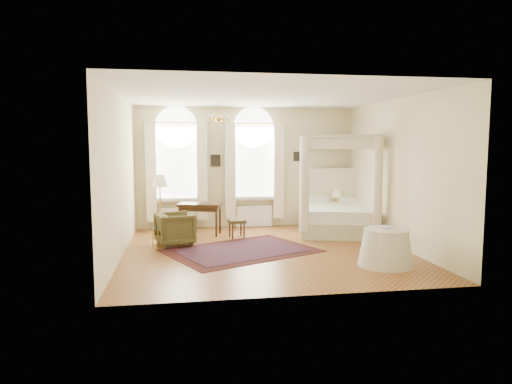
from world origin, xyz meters
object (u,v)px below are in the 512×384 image
(coffee_table, at_px, (167,229))
(floor_lamp, at_px, (160,184))
(side_table, at_px, (386,248))
(nightstand, at_px, (332,215))
(writing_desk, at_px, (200,208))
(canopy_bed, at_px, (336,210))
(armchair, at_px, (175,229))
(stool, at_px, (237,223))

(coffee_table, height_order, floor_lamp, floor_lamp)
(coffee_table, relative_size, side_table, 0.70)
(nightstand, xyz_separation_m, side_table, (-0.37, -4.27, 0.03))
(writing_desk, bearing_deg, canopy_bed, -3.95)
(armchair, distance_m, floor_lamp, 1.36)
(writing_desk, xyz_separation_m, side_table, (3.35, -3.57, -0.34))
(floor_lamp, bearing_deg, nightstand, 11.15)
(armchair, relative_size, coffee_table, 1.13)
(armchair, height_order, floor_lamp, floor_lamp)
(floor_lamp, bearing_deg, armchair, -67.79)
(side_table, bearing_deg, coffee_table, 150.11)
(stool, xyz_separation_m, side_table, (2.47, -3.07, -0.02))
(coffee_table, height_order, side_table, side_table)
(canopy_bed, relative_size, stool, 6.08)
(stool, bearing_deg, side_table, -51.20)
(writing_desk, height_order, floor_lamp, floor_lamp)
(canopy_bed, relative_size, armchair, 3.32)
(nightstand, bearing_deg, side_table, -94.99)
(side_table, bearing_deg, nightstand, 85.01)
(floor_lamp, distance_m, side_table, 5.55)
(armchair, bearing_deg, stool, -82.58)
(writing_desk, xyz_separation_m, floor_lamp, (-0.97, -0.22, 0.64))
(canopy_bed, distance_m, writing_desk, 3.54)
(stool, distance_m, coffee_table, 1.81)
(nightstand, relative_size, writing_desk, 0.53)
(stool, height_order, side_table, side_table)
(canopy_bed, height_order, stool, canopy_bed)
(canopy_bed, bearing_deg, writing_desk, 176.05)
(nightstand, height_order, stool, nightstand)
(nightstand, xyz_separation_m, coffee_table, (-4.51, -1.89, 0.07))
(nightstand, bearing_deg, coffee_table, -157.23)
(nightstand, height_order, side_table, side_table)
(canopy_bed, distance_m, side_table, 3.34)
(stool, bearing_deg, coffee_table, -157.65)
(coffee_table, distance_m, side_table, 4.77)
(coffee_table, relative_size, floor_lamp, 0.46)
(floor_lamp, bearing_deg, coffee_table, -79.56)
(nightstand, xyz_separation_m, armchair, (-4.33, -1.81, 0.05))
(canopy_bed, bearing_deg, floor_lamp, 179.75)
(nightstand, bearing_deg, armchair, -157.27)
(floor_lamp, height_order, side_table, floor_lamp)
(writing_desk, bearing_deg, stool, -29.79)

